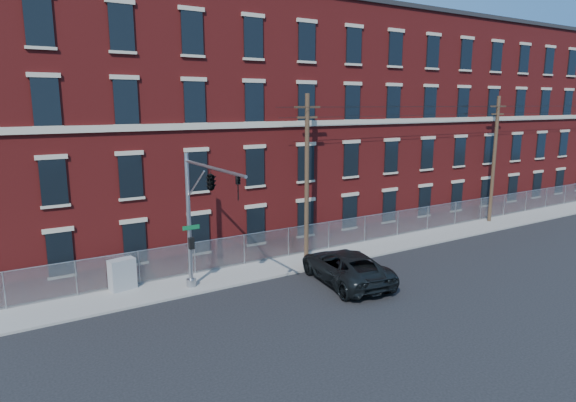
{
  "coord_description": "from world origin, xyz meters",
  "views": [
    {
      "loc": [
        -14.64,
        -18.97,
        9.51
      ],
      "look_at": [
        -0.34,
        4.0,
        4.17
      ],
      "focal_mm": 30.78,
      "sensor_mm": 36.0,
      "label": 1
    }
  ],
  "objects_px": {
    "utility_pole_near": "(307,174)",
    "utility_cabinet": "(122,274)",
    "pickup_truck": "(345,267)",
    "traffic_signal_mast": "(205,194)"
  },
  "relations": [
    {
      "from": "traffic_signal_mast",
      "to": "utility_cabinet",
      "type": "distance_m",
      "value": 6.65
    },
    {
      "from": "utility_pole_near",
      "to": "pickup_truck",
      "type": "xyz_separation_m",
      "value": [
        -0.58,
        -4.64,
        -4.46
      ]
    },
    {
      "from": "traffic_signal_mast",
      "to": "pickup_truck",
      "type": "bearing_deg",
      "value": -9.36
    },
    {
      "from": "utility_pole_near",
      "to": "utility_cabinet",
      "type": "xyz_separation_m",
      "value": [
        -11.14,
        0.38,
        -4.41
      ]
    },
    {
      "from": "utility_pole_near",
      "to": "pickup_truck",
      "type": "height_order",
      "value": "utility_pole_near"
    },
    {
      "from": "traffic_signal_mast",
      "to": "pickup_truck",
      "type": "xyz_separation_m",
      "value": [
        7.42,
        -1.22,
        -4.51
      ]
    },
    {
      "from": "utility_pole_near",
      "to": "utility_cabinet",
      "type": "distance_m",
      "value": 11.99
    },
    {
      "from": "utility_cabinet",
      "to": "pickup_truck",
      "type": "bearing_deg",
      "value": -36.06
    },
    {
      "from": "pickup_truck",
      "to": "utility_pole_near",
      "type": "bearing_deg",
      "value": -88.66
    },
    {
      "from": "utility_pole_near",
      "to": "utility_cabinet",
      "type": "relative_size",
      "value": 6.2
    }
  ]
}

